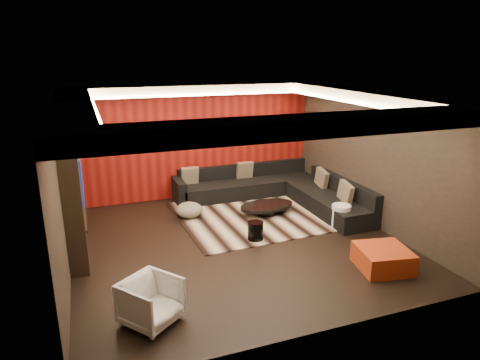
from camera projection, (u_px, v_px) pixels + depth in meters
name	position (u px, v px, depth m)	size (l,w,h in m)	color
floor	(236.00, 242.00, 8.29)	(6.00, 6.00, 0.02)	black
ceiling	(236.00, 95.00, 7.48)	(6.00, 6.00, 0.02)	silver
wall_back	(195.00, 141.00, 10.59)	(6.00, 0.02, 2.80)	black
wall_left	(60.00, 190.00, 6.88)	(0.02, 6.00, 2.80)	black
wall_right	(372.00, 159.00, 8.88)	(0.02, 6.00, 2.80)	black
red_feature_wall	(195.00, 142.00, 10.55)	(5.98, 0.05, 2.78)	#6B0C0A
soffit_back	(197.00, 89.00, 9.94)	(6.00, 0.60, 0.22)	silver
soffit_front	(313.00, 126.00, 5.09)	(6.00, 0.60, 0.22)	silver
soffit_left	(72.00, 108.00, 6.61)	(0.60, 4.80, 0.22)	silver
soffit_right	(365.00, 96.00, 8.41)	(0.60, 4.80, 0.22)	silver
cove_back	(201.00, 95.00, 9.66)	(4.80, 0.08, 0.04)	#FFD899
cove_front	(299.00, 128.00, 5.42)	(4.80, 0.08, 0.04)	#FFD899
cove_left	(96.00, 113.00, 6.75)	(0.08, 4.80, 0.04)	#FFD899
cove_right	(350.00, 102.00, 8.32)	(0.08, 4.80, 0.04)	#FFD899
tv_surround	(73.00, 195.00, 7.56)	(0.30, 2.00, 2.20)	black
tv_screen	(81.00, 175.00, 7.51)	(0.04, 1.30, 0.80)	black
tv_shelf	(85.00, 215.00, 7.73)	(0.04, 1.60, 0.04)	black
rug	(268.00, 213.00, 9.75)	(4.00, 3.00, 0.02)	tan
coffee_table	(267.00, 209.00, 9.65)	(1.27, 1.27, 0.21)	black
drum_stool	(256.00, 231.00, 8.30)	(0.31, 0.31, 0.36)	black
striped_pouf	(189.00, 210.00, 9.43)	(0.59, 0.59, 0.33)	beige
white_side_table	(341.00, 216.00, 8.91)	(0.39, 0.39, 0.49)	white
orange_ottoman	(383.00, 258.00, 7.22)	(0.82, 0.82, 0.36)	#923B12
armchair	(151.00, 302.00, 5.73)	(0.68, 0.70, 0.64)	silver
sectional_sofa	(277.00, 191.00, 10.46)	(3.65, 3.50, 0.75)	black
throw_pillows	(273.00, 178.00, 10.24)	(3.19, 2.80, 0.50)	beige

